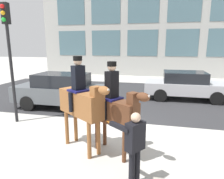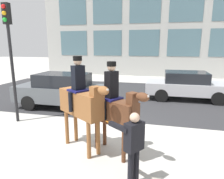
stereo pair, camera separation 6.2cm
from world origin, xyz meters
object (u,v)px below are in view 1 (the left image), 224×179
object	(u,v)px
street_car_far_lane	(185,85)
mounted_horse_companion	(115,109)
mounted_horse_lead	(81,102)
traffic_light	(9,46)
pedestrian_bystander	(134,143)
street_car_near_lane	(64,90)

from	to	relation	value
street_car_far_lane	mounted_horse_companion	bearing A→B (deg)	-111.75
mounted_horse_lead	traffic_light	distance (m)	3.88
mounted_horse_lead	pedestrian_bystander	size ratio (longest dim) A/B	1.64
pedestrian_bystander	street_car_near_lane	world-z (taller)	street_car_near_lane
pedestrian_bystander	mounted_horse_lead	bearing A→B (deg)	-0.30
mounted_horse_companion	pedestrian_bystander	bearing A→B (deg)	-29.78
mounted_horse_lead	mounted_horse_companion	xyz separation A→B (m)	(0.93, -0.02, -0.12)
street_car_near_lane	traffic_light	world-z (taller)	traffic_light
pedestrian_bystander	street_car_near_lane	size ratio (longest dim) A/B	0.34
pedestrian_bystander	street_car_near_lane	distance (m)	6.05
mounted_horse_lead	traffic_light	size ratio (longest dim) A/B	0.60
mounted_horse_companion	street_car_far_lane	bearing A→B (deg)	98.95
mounted_horse_lead	pedestrian_bystander	distance (m)	2.03
mounted_horse_companion	traffic_light	xyz separation A→B (m)	(-4.22, 1.44, 1.62)
mounted_horse_lead	street_car_far_lane	distance (m)	7.44
mounted_horse_companion	street_car_far_lane	distance (m)	7.05
street_car_near_lane	mounted_horse_companion	bearing A→B (deg)	-47.88
street_car_far_lane	traffic_light	distance (m)	8.78
mounted_horse_lead	street_car_far_lane	size ratio (longest dim) A/B	0.60
mounted_horse_companion	pedestrian_bystander	xyz separation A→B (m)	(0.65, -1.15, -0.34)
mounted_horse_companion	traffic_light	size ratio (longest dim) A/B	0.57
mounted_horse_companion	street_car_far_lane	xyz separation A→B (m)	(2.60, 6.53, -0.49)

